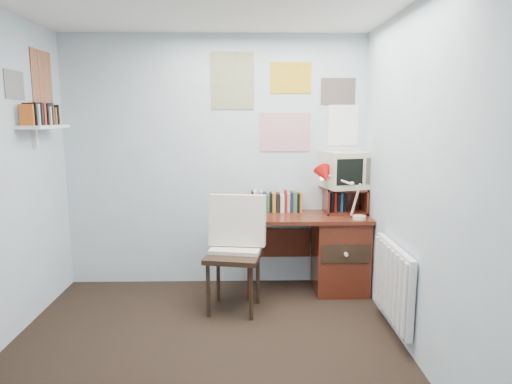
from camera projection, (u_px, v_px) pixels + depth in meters
ground at (201, 373)px, 3.06m from camera, size 3.50×3.50×0.00m
back_wall at (215, 162)px, 4.58m from camera, size 3.00×0.02×2.50m
right_wall at (434, 189)px, 2.89m from camera, size 0.02×3.50×2.50m
desk at (334, 250)px, 4.48m from camera, size 1.20×0.55×0.76m
desk_chair at (234, 256)px, 3.99m from camera, size 0.59×0.57×0.99m
desk_lamp at (360, 196)px, 4.21m from camera, size 0.35×0.31×0.44m
tv_riser at (345, 200)px, 4.51m from camera, size 0.40×0.30×0.25m
crt_tv at (346, 168)px, 4.48m from camera, size 0.49×0.47×0.39m
book_row at (281, 201)px, 4.57m from camera, size 0.60×0.14×0.22m
radiator at (393, 283)px, 3.57m from camera, size 0.09×0.80×0.60m
wall_shelf at (44, 127)px, 3.85m from camera, size 0.20×0.62×0.24m
posters_back at (285, 102)px, 4.49m from camera, size 1.20×0.01×0.90m
posters_left at (29, 81)px, 3.79m from camera, size 0.01×0.70×0.60m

